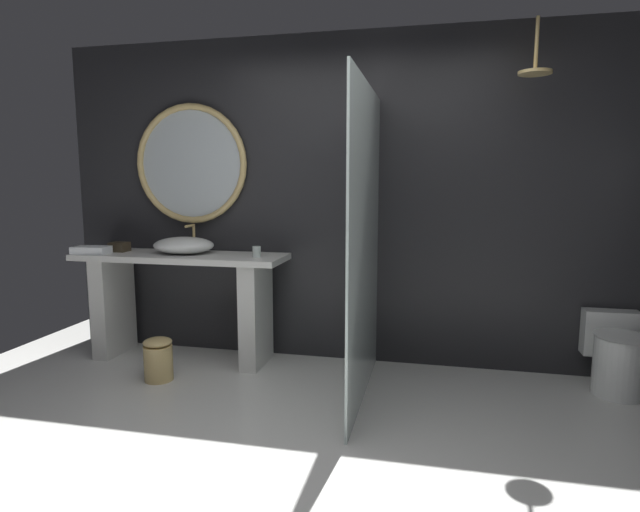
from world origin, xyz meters
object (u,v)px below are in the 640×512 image
Objects in this scene: tissue_box at (119,247)px; round_wall_mirror at (191,164)px; toilet at (617,356)px; rain_shower_head at (535,68)px; tumbler_cup at (257,252)px; folded_hand_towel at (91,250)px; waste_bin at (158,359)px; vessel_sink at (184,245)px.

tissue_box is 0.92m from round_wall_mirror.
rain_shower_head is at bearing -169.04° from toilet.
tumbler_cup reaches higher than folded_hand_towel.
toilet is (3.84, -0.00, -0.66)m from tissue_box.
tumbler_cup is at bearing 5.21° from folded_hand_towel.
tissue_box reaches higher than toilet.
tumbler_cup reaches higher than waste_bin.
tissue_box is at bearing 140.37° from waste_bin.
waste_bin is (0.03, -0.51, -0.78)m from vessel_sink.
toilet is (3.27, -0.22, -1.35)m from round_wall_mirror.
folded_hand_towel is at bearing -179.06° from rain_shower_head.
folded_hand_towel is (-0.75, 0.33, 0.74)m from waste_bin.
toilet is at bearing -0.03° from tissue_box.
folded_hand_towel is (-3.97, -0.18, 0.65)m from toilet.
tumbler_cup is 1.08m from waste_bin.
tissue_box is 3.43m from rain_shower_head.
folded_hand_towel reaches higher than waste_bin.
round_wall_mirror reaches higher than vessel_sink.
round_wall_mirror reaches higher than folded_hand_towel.
tissue_box is 3.90m from toilet.
tissue_box reaches higher than waste_bin.
vessel_sink is 0.65m from tumbler_cup.
tissue_box is 0.26× the size of toilet.
rain_shower_head is at bearing 8.43° from waste_bin.
tissue_box reaches higher than folded_hand_towel.
tumbler_cup is 2.32m from rain_shower_head.
toilet is at bearing -3.83° from round_wall_mirror.
round_wall_mirror reaches higher than tumbler_cup.
toilet is at bearing -0.10° from vessel_sink.
tissue_box is 0.39× the size of rain_shower_head.
folded_hand_towel is (-0.13, -0.18, -0.01)m from tissue_box.
waste_bin is at bearing -86.81° from vessel_sink.
waste_bin is (0.62, -0.51, -0.75)m from tissue_box.
round_wall_mirror is 2.77× the size of rain_shower_head.
folded_hand_towel is at bearing 156.48° from waste_bin.
vessel_sink is 2.88m from rain_shower_head.
tissue_box is 0.23m from folded_hand_towel.
tumbler_cup is 0.27× the size of waste_bin.
tissue_box is at bearing 54.40° from folded_hand_towel.
round_wall_mirror is at bearing 93.73° from waste_bin.
toilet is at bearing 2.63° from folded_hand_towel.
vessel_sink is at bearing 93.19° from waste_bin.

